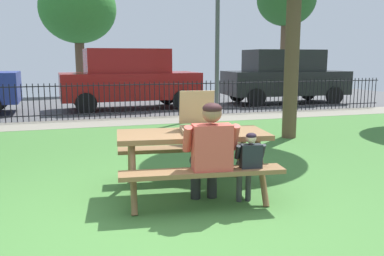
{
  "coord_description": "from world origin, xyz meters",
  "views": [
    {
      "loc": [
        -0.91,
        -3.87,
        1.66
      ],
      "look_at": [
        0.64,
        1.19,
        0.75
      ],
      "focal_mm": 38.37,
      "sensor_mm": 36.0,
      "label": 1
    }
  ],
  "objects_px": {
    "adult_at_table": "(210,150)",
    "far_tree_center": "(286,1)",
    "pizza_box_open": "(198,124)",
    "far_tree_midleft": "(78,9)",
    "lamp_post_walkway": "(218,18)",
    "parked_car_left": "(129,78)",
    "parked_car_center": "(284,76)",
    "picnic_table_foreground": "(193,146)",
    "child_at_table": "(249,162)"
  },
  "relations": [
    {
      "from": "picnic_table_foreground",
      "to": "lamp_post_walkway",
      "type": "relative_size",
      "value": 0.43
    },
    {
      "from": "adult_at_table",
      "to": "child_at_table",
      "type": "relative_size",
      "value": 1.39
    },
    {
      "from": "pizza_box_open",
      "to": "far_tree_midleft",
      "type": "bearing_deg",
      "value": 93.04
    },
    {
      "from": "parked_car_center",
      "to": "child_at_table",
      "type": "bearing_deg",
      "value": -121.51
    },
    {
      "from": "child_at_table",
      "to": "pizza_box_open",
      "type": "bearing_deg",
      "value": 119.79
    },
    {
      "from": "picnic_table_foreground",
      "to": "parked_car_left",
      "type": "xyz_separation_m",
      "value": [
        0.53,
        8.75,
        0.41
      ]
    },
    {
      "from": "child_at_table",
      "to": "parked_car_center",
      "type": "distance_m",
      "value": 10.97
    },
    {
      "from": "pizza_box_open",
      "to": "far_tree_midleft",
      "type": "distance_m",
      "value": 16.1
    },
    {
      "from": "lamp_post_walkway",
      "to": "parked_car_center",
      "type": "xyz_separation_m",
      "value": [
        3.52,
        2.4,
        -1.74
      ]
    },
    {
      "from": "lamp_post_walkway",
      "to": "far_tree_midleft",
      "type": "height_order",
      "value": "far_tree_midleft"
    },
    {
      "from": "picnic_table_foreground",
      "to": "far_tree_center",
      "type": "height_order",
      "value": "far_tree_center"
    },
    {
      "from": "pizza_box_open",
      "to": "lamp_post_walkway",
      "type": "relative_size",
      "value": 0.12
    },
    {
      "from": "pizza_box_open",
      "to": "adult_at_table",
      "type": "xyz_separation_m",
      "value": [
        -0.05,
        -0.58,
        -0.21
      ]
    },
    {
      "from": "far_tree_midleft",
      "to": "picnic_table_foreground",
      "type": "bearing_deg",
      "value": -87.32
    },
    {
      "from": "adult_at_table",
      "to": "lamp_post_walkway",
      "type": "height_order",
      "value": "lamp_post_walkway"
    },
    {
      "from": "adult_at_table",
      "to": "parked_car_left",
      "type": "bearing_deg",
      "value": 86.97
    },
    {
      "from": "picnic_table_foreground",
      "to": "far_tree_midleft",
      "type": "xyz_separation_m",
      "value": [
        -0.74,
        15.86,
        3.3
      ]
    },
    {
      "from": "child_at_table",
      "to": "far_tree_center",
      "type": "bearing_deg",
      "value": 59.44
    },
    {
      "from": "lamp_post_walkway",
      "to": "parked_car_center",
      "type": "bearing_deg",
      "value": 34.29
    },
    {
      "from": "picnic_table_foreground",
      "to": "parked_car_center",
      "type": "distance_m",
      "value": 10.73
    },
    {
      "from": "parked_car_left",
      "to": "adult_at_table",
      "type": "bearing_deg",
      "value": -93.03
    },
    {
      "from": "lamp_post_walkway",
      "to": "far_tree_center",
      "type": "bearing_deg",
      "value": 51.7
    },
    {
      "from": "adult_at_table",
      "to": "parked_car_center",
      "type": "bearing_deg",
      "value": 56.39
    },
    {
      "from": "parked_car_left",
      "to": "far_tree_midleft",
      "type": "bearing_deg",
      "value": 100.17
    },
    {
      "from": "child_at_table",
      "to": "adult_at_table",
      "type": "bearing_deg",
      "value": 169.68
    },
    {
      "from": "lamp_post_walkway",
      "to": "parked_car_left",
      "type": "xyz_separation_m",
      "value": [
        -2.14,
        2.4,
        -1.74
      ]
    },
    {
      "from": "parked_car_center",
      "to": "far_tree_midleft",
      "type": "distance_m",
      "value": 10.35
    },
    {
      "from": "pizza_box_open",
      "to": "adult_at_table",
      "type": "height_order",
      "value": "pizza_box_open"
    },
    {
      "from": "far_tree_midleft",
      "to": "far_tree_center",
      "type": "relative_size",
      "value": 0.89
    },
    {
      "from": "adult_at_table",
      "to": "pizza_box_open",
      "type": "bearing_deg",
      "value": 84.75
    },
    {
      "from": "parked_car_left",
      "to": "parked_car_center",
      "type": "height_order",
      "value": "same"
    },
    {
      "from": "parked_car_left",
      "to": "parked_car_center",
      "type": "bearing_deg",
      "value": 0.02
    },
    {
      "from": "child_at_table",
      "to": "parked_car_left",
      "type": "height_order",
      "value": "parked_car_left"
    },
    {
      "from": "child_at_table",
      "to": "lamp_post_walkway",
      "type": "distance_m",
      "value": 7.62
    },
    {
      "from": "child_at_table",
      "to": "far_tree_center",
      "type": "xyz_separation_m",
      "value": [
        9.72,
        16.45,
        4.19
      ]
    },
    {
      "from": "far_tree_center",
      "to": "adult_at_table",
      "type": "bearing_deg",
      "value": -121.79
    },
    {
      "from": "adult_at_table",
      "to": "far_tree_center",
      "type": "bearing_deg",
      "value": 58.21
    },
    {
      "from": "picnic_table_foreground",
      "to": "child_at_table",
      "type": "bearing_deg",
      "value": -51.11
    },
    {
      "from": "child_at_table",
      "to": "far_tree_center",
      "type": "height_order",
      "value": "far_tree_center"
    },
    {
      "from": "adult_at_table",
      "to": "parked_car_center",
      "type": "relative_size",
      "value": 0.27
    },
    {
      "from": "lamp_post_walkway",
      "to": "parked_car_center",
      "type": "relative_size",
      "value": 1.02
    },
    {
      "from": "pizza_box_open",
      "to": "child_at_table",
      "type": "height_order",
      "value": "pizza_box_open"
    },
    {
      "from": "lamp_post_walkway",
      "to": "picnic_table_foreground",
      "type": "bearing_deg",
      "value": -112.86
    },
    {
      "from": "far_tree_midleft",
      "to": "adult_at_table",
      "type": "bearing_deg",
      "value": -87.26
    },
    {
      "from": "adult_at_table",
      "to": "far_tree_center",
      "type": "xyz_separation_m",
      "value": [
        10.15,
        16.37,
        4.05
      ]
    },
    {
      "from": "pizza_box_open",
      "to": "far_tree_midleft",
      "type": "xyz_separation_m",
      "value": [
        -0.84,
        15.79,
        3.03
      ]
    },
    {
      "from": "parked_car_center",
      "to": "adult_at_table",
      "type": "bearing_deg",
      "value": -123.61
    },
    {
      "from": "far_tree_center",
      "to": "picnic_table_foreground",
      "type": "bearing_deg",
      "value": -122.71
    },
    {
      "from": "adult_at_table",
      "to": "far_tree_midleft",
      "type": "relative_size",
      "value": 0.22
    },
    {
      "from": "lamp_post_walkway",
      "to": "far_tree_center",
      "type": "distance_m",
      "value": 12.28
    }
  ]
}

